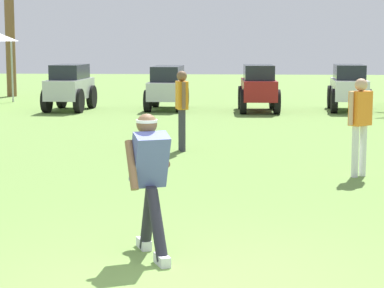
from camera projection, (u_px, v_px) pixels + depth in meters
The scene contains 10 objects.
ground_plane at pixel (182, 287), 6.59m from camera, with size 80.00×80.00×0.00m, color olive.
frisbee_thrower at pixel (150, 177), 7.49m from camera, with size 0.52×1.10×1.43m.
frisbee_in_flight at pixel (154, 174), 8.03m from camera, with size 0.35×0.35×0.07m.
teammate_near_sideline at pixel (182, 103), 14.51m from camera, with size 0.28×0.49×1.56m.
teammate_deep at pixel (360, 118), 11.78m from camera, with size 0.43×0.37×1.56m.
parked_car_slot_a at pixel (70, 86), 22.84m from camera, with size 1.25×2.39×1.40m.
parked_car_slot_b at pixel (167, 86), 23.16m from camera, with size 1.18×2.42×1.34m.
parked_car_slot_c at pixel (259, 87), 22.49m from camera, with size 1.27×2.39×1.40m.
parked_car_slot_d at pixel (349, 86), 22.70m from camera, with size 1.25×2.39×1.40m.
palm_tree_left_of_centre at pixel (9, 9), 28.10m from camera, with size 3.04×3.26×5.72m.
Camera 1 is at (0.57, -6.33, 2.17)m, focal length 70.00 mm.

